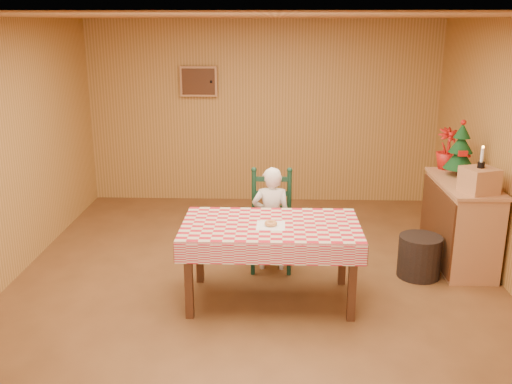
% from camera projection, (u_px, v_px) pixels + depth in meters
% --- Properties ---
extents(ground, '(6.00, 6.00, 0.00)m').
position_uv_depth(ground, '(255.00, 289.00, 5.69)').
color(ground, brown).
rests_on(ground, ground).
extents(cabin_walls, '(5.10, 6.05, 2.65)m').
position_uv_depth(cabin_walls, '(257.00, 98.00, 5.67)').
color(cabin_walls, '#B58241').
rests_on(cabin_walls, ground).
extents(dining_table, '(1.66, 0.96, 0.77)m').
position_uv_depth(dining_table, '(271.00, 232.00, 5.28)').
color(dining_table, '#482513').
rests_on(dining_table, ground).
extents(ladder_chair, '(0.44, 0.40, 1.08)m').
position_uv_depth(ladder_chair, '(271.00, 222.00, 6.08)').
color(ladder_chair, black).
rests_on(ladder_chair, ground).
extents(seated_child, '(0.41, 0.27, 1.12)m').
position_uv_depth(seated_child, '(271.00, 219.00, 6.01)').
color(seated_child, white).
rests_on(seated_child, ground).
extents(napkin, '(0.26, 0.26, 0.00)m').
position_uv_depth(napkin, '(271.00, 226.00, 5.21)').
color(napkin, white).
rests_on(napkin, dining_table).
extents(donut, '(0.14, 0.14, 0.04)m').
position_uv_depth(donut, '(271.00, 223.00, 5.20)').
color(donut, '#D28D4B').
rests_on(donut, napkin).
extents(shelf_unit, '(0.54, 1.24, 0.93)m').
position_uv_depth(shelf_unit, '(460.00, 223.00, 6.18)').
color(shelf_unit, tan).
rests_on(shelf_unit, ground).
extents(crate, '(0.38, 0.38, 0.25)m').
position_uv_depth(crate, '(479.00, 180.00, 5.63)').
color(crate, tan).
rests_on(crate, shelf_unit).
extents(christmas_tree, '(0.34, 0.34, 0.62)m').
position_uv_depth(christmas_tree, '(461.00, 150.00, 6.21)').
color(christmas_tree, '#482513').
rests_on(christmas_tree, shelf_unit).
extents(flower_arrangement, '(0.32, 0.32, 0.47)m').
position_uv_depth(flower_arrangement, '(448.00, 149.00, 6.51)').
color(flower_arrangement, '#AF1510').
rests_on(flower_arrangement, shelf_unit).
extents(candle_set, '(0.07, 0.07, 0.22)m').
position_uv_depth(candle_set, '(481.00, 162.00, 5.58)').
color(candle_set, black).
rests_on(candle_set, crate).
extents(storage_bin, '(0.57, 0.57, 0.44)m').
position_uv_depth(storage_bin, '(419.00, 257.00, 5.91)').
color(storage_bin, black).
rests_on(storage_bin, ground).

